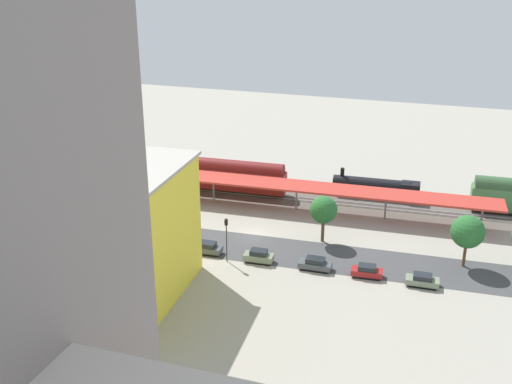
# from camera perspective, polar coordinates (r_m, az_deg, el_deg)

# --- Properties ---
(ground_plane) EXTENTS (201.80, 201.80, 0.00)m
(ground_plane) POSITION_cam_1_polar(r_m,az_deg,el_deg) (91.81, -0.36, -4.24)
(ground_plane) COLOR #9E998C
(ground_plane) RESTS_ON ground
(rail_bed) EXTENTS (126.67, 20.35, 0.01)m
(rail_bed) POSITION_cam_1_polar(r_m,az_deg,el_deg) (108.93, 2.98, -0.04)
(rail_bed) COLOR #5B544C
(rail_bed) RESTS_ON ground
(street_asphalt) EXTENTS (126.42, 15.70, 0.01)m
(street_asphalt) POSITION_cam_1_polar(r_m,az_deg,el_deg) (88.56, -1.17, -5.25)
(street_asphalt) COLOR #424244
(street_asphalt) RESTS_ON ground
(track_rails) EXTENTS (125.95, 13.93, 0.12)m
(track_rails) POSITION_cam_1_polar(r_m,az_deg,el_deg) (108.86, 2.99, 0.04)
(track_rails) COLOR #9E9EA8
(track_rails) RESTS_ON ground
(platform_canopy_near) EXTENTS (65.43, 8.84, 4.50)m
(platform_canopy_near) POSITION_cam_1_polar(r_m,az_deg,el_deg) (99.91, 3.89, 0.57)
(platform_canopy_near) COLOR #B73328
(platform_canopy_near) RESTS_ON ground
(locomotive) EXTENTS (16.71, 3.40, 4.90)m
(locomotive) POSITION_cam_1_polar(r_m,az_deg,el_deg) (108.07, 11.72, 0.32)
(locomotive) COLOR black
(locomotive) RESTS_ON ground
(freight_coach_far) EXTENTS (19.24, 3.92, 6.04)m
(freight_coach_far) POSITION_cam_1_polar(r_m,az_deg,el_deg) (108.02, -2.14, 1.59)
(freight_coach_far) COLOR black
(freight_coach_far) RESTS_ON ground
(parked_car_0) EXTENTS (4.30, 2.05, 1.64)m
(parked_car_0) POSITION_cam_1_polar(r_m,az_deg,el_deg) (81.24, 15.50, -8.12)
(parked_car_0) COLOR black
(parked_car_0) RESTS_ON ground
(parked_car_1) EXTENTS (4.27, 2.14, 1.70)m
(parked_car_1) POSITION_cam_1_polar(r_m,az_deg,el_deg) (81.73, 10.48, -7.45)
(parked_car_1) COLOR black
(parked_car_1) RESTS_ON ground
(parked_car_2) EXTENTS (4.52, 2.00, 1.72)m
(parked_car_2) POSITION_cam_1_polar(r_m,az_deg,el_deg) (82.56, 5.63, -6.85)
(parked_car_2) COLOR black
(parked_car_2) RESTS_ON ground
(parked_car_3) EXTENTS (4.21, 2.05, 1.86)m
(parked_car_3) POSITION_cam_1_polar(r_m,az_deg,el_deg) (84.04, 0.26, -6.16)
(parked_car_3) COLOR black
(parked_car_3) RESTS_ON ground
(parked_car_4) EXTENTS (4.18, 2.03, 1.73)m
(parked_car_4) POSITION_cam_1_polar(r_m,az_deg,el_deg) (86.72, -4.61, -5.36)
(parked_car_4) COLOR black
(parked_car_4) RESTS_ON ground
(construction_building) EXTENTS (30.70, 23.13, 16.25)m
(construction_building) POSITION_cam_1_polar(r_m,az_deg,el_deg) (77.70, -18.43, -3.74)
(construction_building) COLOR yellow
(construction_building) RESTS_ON ground
(construction_roof_slab) EXTENTS (31.33, 23.76, 0.40)m
(construction_roof_slab) POSITION_cam_1_polar(r_m,az_deg,el_deg) (74.72, -19.16, 2.07)
(construction_roof_slab) COLOR #ADA89E
(construction_roof_slab) RESTS_ON construction_building
(box_truck_0) EXTENTS (8.73, 3.48, 3.45)m
(box_truck_0) POSITION_cam_1_polar(r_m,az_deg,el_deg) (89.07, -9.83, -4.21)
(box_truck_0) COLOR black
(box_truck_0) RESTS_ON ground
(street_tree_0) EXTENTS (5.76, 5.76, 8.64)m
(street_tree_0) POSITION_cam_1_polar(r_m,az_deg,el_deg) (107.54, -18.33, 1.84)
(street_tree_0) COLOR brown
(street_tree_0) RESTS_ON ground
(street_tree_1) EXTENTS (5.58, 5.58, 8.02)m
(street_tree_1) POSITION_cam_1_polar(r_m,az_deg,el_deg) (100.94, -12.78, 0.85)
(street_tree_1) COLOR brown
(street_tree_1) RESTS_ON ground
(street_tree_3) EXTENTS (4.07, 4.07, 7.17)m
(street_tree_3) POSITION_cam_1_polar(r_m,az_deg,el_deg) (88.75, 6.44, -1.71)
(street_tree_3) COLOR brown
(street_tree_3) RESTS_ON ground
(street_tree_4) EXTENTS (4.53, 4.53, 7.49)m
(street_tree_4) POSITION_cam_1_polar(r_m,az_deg,el_deg) (85.90, 19.45, -3.58)
(street_tree_4) COLOR brown
(street_tree_4) RESTS_ON ground
(traffic_light) EXTENTS (0.50, 0.36, 6.44)m
(traffic_light) POSITION_cam_1_polar(r_m,az_deg,el_deg) (82.80, -2.83, -3.96)
(traffic_light) COLOR #333333
(traffic_light) RESTS_ON ground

